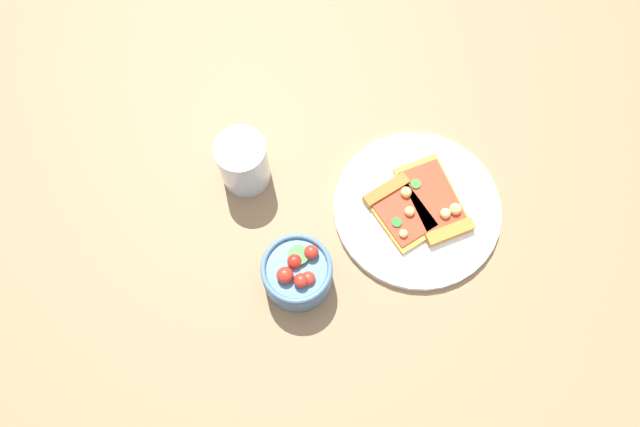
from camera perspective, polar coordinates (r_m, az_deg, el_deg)
The scene contains 6 objects.
ground_plane at distance 0.96m, azimuth 6.21°, elevation -1.07°, with size 2.40×2.40×0.00m, color #93704C.
plate at distance 0.97m, azimuth 9.27°, elevation 0.58°, with size 0.27×0.27×0.01m, color white.
pizza_slice_near at distance 0.95m, azimuth 7.71°, elevation 0.46°, with size 0.12×0.09×0.02m.
pizza_slice_far at distance 0.97m, azimuth 11.22°, elevation 0.81°, with size 0.15×0.09×0.03m.
salad_bowl at distance 0.90m, azimuth -2.20°, elevation -5.75°, with size 0.11×0.11×0.08m.
soda_glass at distance 0.95m, azimuth -7.40°, elevation 4.87°, with size 0.08×0.08×0.10m.
Camera 1 is at (-0.24, 0.23, 0.90)m, focal length 33.15 mm.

